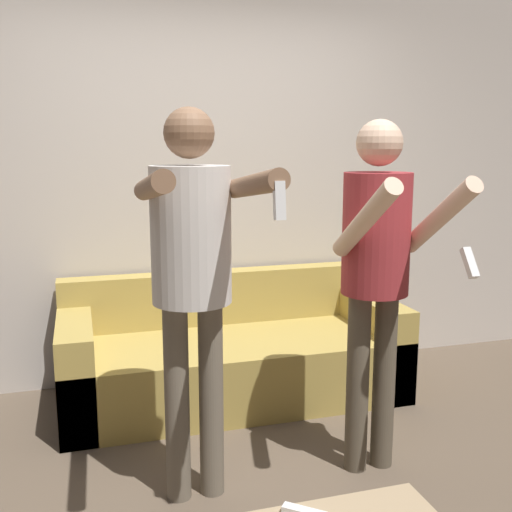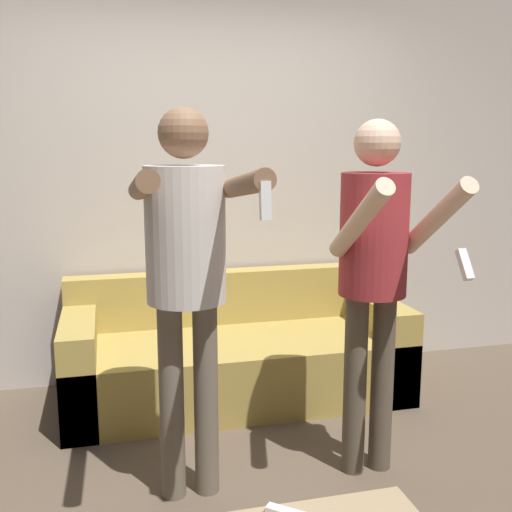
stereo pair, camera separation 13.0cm
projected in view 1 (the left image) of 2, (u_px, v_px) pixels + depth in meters
name	position (u px, v px, depth m)	size (l,w,h in m)	color
ground_plane	(271.00, 498.00, 2.72)	(14.00, 14.00, 0.00)	brown
wall_back	(197.00, 180.00, 4.01)	(6.40, 0.06, 2.70)	beige
couch	(232.00, 356.00, 3.80)	(2.09, 0.87, 0.75)	#AD9347
person_standing_left	(192.00, 259.00, 2.53)	(0.46, 0.79, 1.73)	#6B6051
person_standing_right	(377.00, 259.00, 2.79)	(0.44, 0.67, 1.69)	brown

